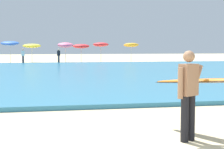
# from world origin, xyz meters

# --- Properties ---
(sea) EXTENTS (120.00, 28.00, 0.14)m
(sea) POSITION_xyz_m (0.00, 18.91, 0.07)
(sea) COLOR teal
(sea) RESTS_ON ground
(surfer_with_board) EXTENTS (1.56, 2.56, 1.73)m
(surfer_with_board) POSITION_xyz_m (1.75, 1.31, 1.04)
(surfer_with_board) COLOR black
(surfer_with_board) RESTS_ON ground
(beach_umbrella_2) EXTENTS (2.00, 2.03, 2.48)m
(beach_umbrella_2) POSITION_xyz_m (-4.91, 35.48, 2.16)
(beach_umbrella_2) COLOR beige
(beach_umbrella_2) RESTS_ON ground
(beach_umbrella_3) EXTENTS (2.06, 2.07, 2.15)m
(beach_umbrella_3) POSITION_xyz_m (-2.61, 36.47, 1.90)
(beach_umbrella_3) COLOR beige
(beach_umbrella_3) RESTS_ON ground
(beach_umbrella_4) EXTENTS (1.74, 1.78, 2.31)m
(beach_umbrella_4) POSITION_xyz_m (1.08, 34.23, 1.98)
(beach_umbrella_4) COLOR beige
(beach_umbrella_4) RESTS_ON ground
(beach_umbrella_5) EXTENTS (1.91, 1.92, 2.11)m
(beach_umbrella_5) POSITION_xyz_m (2.95, 35.61, 1.86)
(beach_umbrella_5) COLOR beige
(beach_umbrella_5) RESTS_ON ground
(beach_umbrella_6) EXTENTS (1.85, 1.86, 2.30)m
(beach_umbrella_6) POSITION_xyz_m (5.33, 36.22, 2.05)
(beach_umbrella_6) COLOR beige
(beach_umbrella_6) RESTS_ON ground
(beach_umbrella_7) EXTENTS (1.78, 1.80, 2.28)m
(beach_umbrella_7) POSITION_xyz_m (8.84, 35.53, 2.00)
(beach_umbrella_7) COLOR beige
(beach_umbrella_7) RESTS_ON ground
(beachgoer_near_row_left) EXTENTS (0.32, 0.20, 1.58)m
(beachgoer_near_row_left) POSITION_xyz_m (0.28, 32.77, 0.84)
(beachgoer_near_row_left) COLOR #383842
(beachgoer_near_row_left) RESTS_ON ground
(beachgoer_near_row_mid) EXTENTS (0.32, 0.20, 1.58)m
(beachgoer_near_row_mid) POSITION_xyz_m (-3.39, 32.85, 0.84)
(beachgoer_near_row_mid) COLOR #383842
(beachgoer_near_row_mid) RESTS_ON ground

